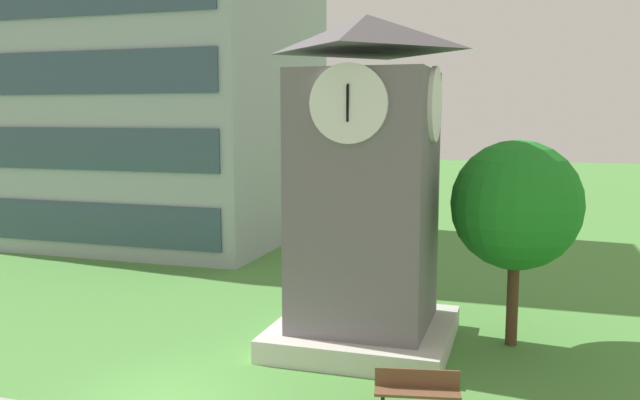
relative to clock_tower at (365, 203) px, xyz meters
The scene contains 4 objects.
office_building 19.85m from the clock_tower, 137.60° to the left, with size 14.71×12.77×16.00m.
clock_tower is the anchor object (origin of this frame).
park_bench 5.48m from the clock_tower, 61.30° to the right, with size 1.86×0.82×0.88m.
tree_by_building 4.02m from the clock_tower, 16.16° to the left, with size 3.48×3.48×5.60m.
Camera 1 is at (7.23, -12.09, 6.26)m, focal length 36.92 mm.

